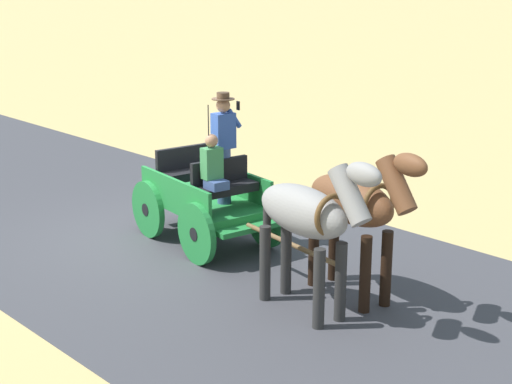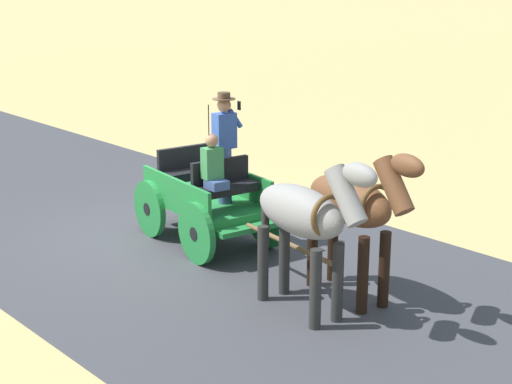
{
  "view_description": "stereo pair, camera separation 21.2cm",
  "coord_description": "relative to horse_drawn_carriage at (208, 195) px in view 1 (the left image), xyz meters",
  "views": [
    {
      "loc": [
        7.31,
        10.23,
        4.34
      ],
      "look_at": [
        -0.44,
        2.04,
        1.1
      ],
      "focal_mm": 54.67,
      "sensor_mm": 36.0,
      "label": 1
    },
    {
      "loc": [
        7.15,
        10.38,
        4.34
      ],
      "look_at": [
        -0.44,
        2.04,
        1.1
      ],
      "focal_mm": 54.67,
      "sensor_mm": 36.0,
      "label": 2
    }
  ],
  "objects": [
    {
      "name": "ground_plane",
      "position": [
        0.43,
        -0.93,
        -0.82
      ],
      "size": [
        200.0,
        200.0,
        0.0
      ],
      "primitive_type": "plane",
      "color": "tan"
    },
    {
      "name": "road_surface",
      "position": [
        0.43,
        -0.93,
        -0.81
      ],
      "size": [
        6.55,
        160.0,
        0.01
      ],
      "primitive_type": "cube",
      "color": "#38383D",
      "rests_on": "ground"
    },
    {
      "name": "horse_drawn_carriage",
      "position": [
        0.0,
        0.0,
        0.0
      ],
      "size": [
        1.72,
        4.51,
        2.5
      ],
      "color": "#1E7233",
      "rests_on": "ground"
    },
    {
      "name": "horse_near_side",
      "position": [
        -0.0,
        3.06,
        0.51
      ],
      "size": [
        0.82,
        2.15,
        2.21
      ],
      "color": "brown",
      "rests_on": "ground"
    },
    {
      "name": "horse_off_side",
      "position": [
        0.81,
        2.95,
        0.51
      ],
      "size": [
        0.73,
        2.14,
        2.21
      ],
      "color": "gray",
      "rests_on": "ground"
    }
  ]
}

